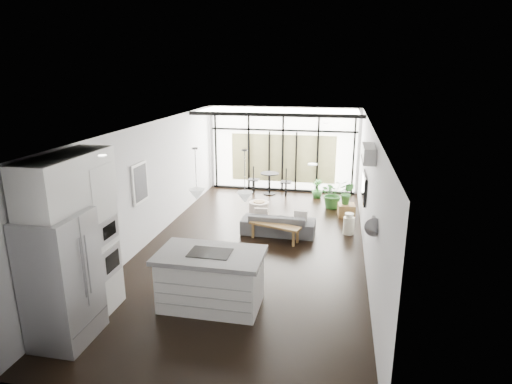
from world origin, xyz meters
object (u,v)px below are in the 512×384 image
at_px(console_bench, 275,232).
at_px(milk_can, 349,224).
at_px(fridge, 62,279).
at_px(tv, 364,187).
at_px(pouf, 259,210).
at_px(sofa, 278,220).
at_px(island, 211,279).

relative_size(console_bench, milk_can, 2.32).
relative_size(fridge, milk_can, 3.68).
distance_m(fridge, console_bench, 5.18).
bearing_deg(milk_can, tv, -43.97).
bearing_deg(pouf, tv, -21.46).
height_order(pouf, tv, tv).
distance_m(console_bench, tv, 2.37).
relative_size(sofa, pouf, 3.30).
bearing_deg(console_bench, island, -83.74).
bearing_deg(sofa, console_bench, 89.21).
relative_size(sofa, milk_can, 3.35).
distance_m(sofa, tv, 2.23).
bearing_deg(sofa, tv, -178.08).
height_order(sofa, console_bench, sofa).
distance_m(island, pouf, 4.69).
relative_size(island, tv, 1.65).
xyz_separation_m(milk_can, tv, (0.29, -0.28, 1.03)).
distance_m(fridge, milk_can, 6.78).
distance_m(fridge, sofa, 5.57).
height_order(sofa, tv, tv).
bearing_deg(pouf, island, -89.45).
distance_m(console_bench, milk_can, 1.91).
xyz_separation_m(console_bench, pouf, (-0.69, 1.56, 0.02)).
relative_size(sofa, tv, 1.66).
xyz_separation_m(fridge, pouf, (1.82, 6.02, -0.78)).
relative_size(island, console_bench, 1.43).
bearing_deg(fridge, sofa, 62.85).
bearing_deg(sofa, island, 80.66).
xyz_separation_m(island, console_bench, (0.64, 3.12, -0.29)).
distance_m(island, console_bench, 3.20).
distance_m(sofa, pouf, 1.31).
relative_size(island, fridge, 0.90).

